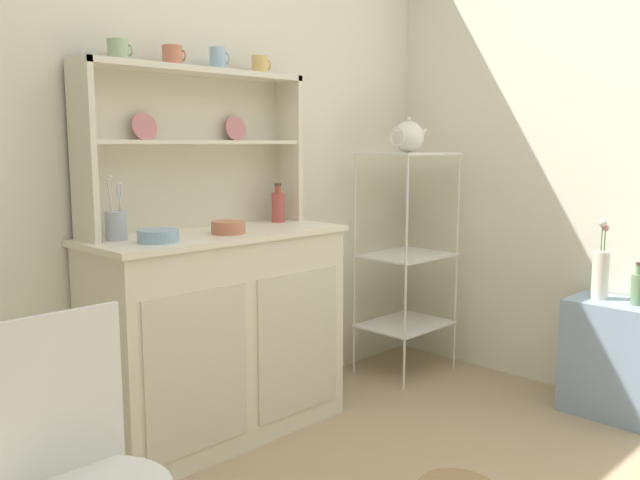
{
  "coord_description": "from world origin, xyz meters",
  "views": [
    {
      "loc": [
        -1.59,
        -0.85,
        1.24
      ],
      "look_at": [
        0.39,
        1.12,
        0.83
      ],
      "focal_mm": 37.36,
      "sensor_mm": 36.0,
      "label": 1
    }
  ],
  "objects_px": {
    "hutch_shelf_unit": "(192,136)",
    "bowl_mixing_large": "(158,236)",
    "wire_chair": "(79,459)",
    "cup_sage_0": "(118,50)",
    "bakers_rack": "(407,242)",
    "jam_bottle": "(278,206)",
    "flower_vase": "(601,271)",
    "hutch_cabinet": "(220,332)",
    "oil_bottle": "(638,288)",
    "utensil_jar": "(116,225)",
    "side_shelf_blue": "(622,360)",
    "porcelain_teapot": "(408,137)"
  },
  "relations": [
    {
      "from": "bakers_rack",
      "to": "porcelain_teapot",
      "type": "bearing_deg",
      "value": 180.0
    },
    {
      "from": "hutch_cabinet",
      "to": "bakers_rack",
      "type": "xyz_separation_m",
      "value": [
        1.19,
        -0.07,
        0.26
      ]
    },
    {
      "from": "side_shelf_blue",
      "to": "wire_chair",
      "type": "xyz_separation_m",
      "value": [
        -2.39,
        0.33,
        0.25
      ]
    },
    {
      "from": "bakers_rack",
      "to": "jam_bottle",
      "type": "distance_m",
      "value": 0.83
    },
    {
      "from": "flower_vase",
      "to": "side_shelf_blue",
      "type": "bearing_deg",
      "value": -89.74
    },
    {
      "from": "bowl_mixing_large",
      "to": "oil_bottle",
      "type": "height_order",
      "value": "bowl_mixing_large"
    },
    {
      "from": "cup_sage_0",
      "to": "jam_bottle",
      "type": "xyz_separation_m",
      "value": [
        0.76,
        -0.04,
        -0.63
      ]
    },
    {
      "from": "utensil_jar",
      "to": "jam_bottle",
      "type": "bearing_deg",
      "value": 0.61
    },
    {
      "from": "hutch_cabinet",
      "to": "oil_bottle",
      "type": "bearing_deg",
      "value": -40.34
    },
    {
      "from": "bowl_mixing_large",
      "to": "utensil_jar",
      "type": "height_order",
      "value": "utensil_jar"
    },
    {
      "from": "hutch_shelf_unit",
      "to": "utensil_jar",
      "type": "bearing_deg",
      "value": -168.11
    },
    {
      "from": "hutch_shelf_unit",
      "to": "flower_vase",
      "type": "height_order",
      "value": "hutch_shelf_unit"
    },
    {
      "from": "cup_sage_0",
      "to": "flower_vase",
      "type": "distance_m",
      "value": 2.28
    },
    {
      "from": "bakers_rack",
      "to": "oil_bottle",
      "type": "xyz_separation_m",
      "value": [
        0.21,
        -1.12,
        -0.11
      ]
    },
    {
      "from": "bakers_rack",
      "to": "utensil_jar",
      "type": "xyz_separation_m",
      "value": [
        -1.6,
        0.14,
        0.22
      ]
    },
    {
      "from": "wire_chair",
      "to": "utensil_jar",
      "type": "height_order",
      "value": "utensil_jar"
    },
    {
      "from": "hutch_cabinet",
      "to": "flower_vase",
      "type": "distance_m",
      "value": 1.74
    },
    {
      "from": "hutch_cabinet",
      "to": "flower_vase",
      "type": "bearing_deg",
      "value": -36.11
    },
    {
      "from": "cup_sage_0",
      "to": "porcelain_teapot",
      "type": "bearing_deg",
      "value": -7.04
    },
    {
      "from": "hutch_shelf_unit",
      "to": "bakers_rack",
      "type": "height_order",
      "value": "hutch_shelf_unit"
    },
    {
      "from": "bowl_mixing_large",
      "to": "flower_vase",
      "type": "distance_m",
      "value": 1.98
    },
    {
      "from": "hutch_cabinet",
      "to": "bowl_mixing_large",
      "type": "bearing_deg",
      "value": -167.24
    },
    {
      "from": "hutch_cabinet",
      "to": "oil_bottle",
      "type": "distance_m",
      "value": 1.84
    },
    {
      "from": "hutch_cabinet",
      "to": "cup_sage_0",
      "type": "relative_size",
      "value": 12.01
    },
    {
      "from": "hutch_cabinet",
      "to": "side_shelf_blue",
      "type": "xyz_separation_m",
      "value": [
        1.4,
        -1.14,
        -0.18
      ]
    },
    {
      "from": "bakers_rack",
      "to": "hutch_shelf_unit",
      "type": "bearing_deg",
      "value": 169.0
    },
    {
      "from": "side_shelf_blue",
      "to": "wire_chair",
      "type": "distance_m",
      "value": 2.43
    },
    {
      "from": "hutch_shelf_unit",
      "to": "utensil_jar",
      "type": "xyz_separation_m",
      "value": [
        -0.41,
        -0.09,
        -0.33
      ]
    },
    {
      "from": "jam_bottle",
      "to": "hutch_cabinet",
      "type": "bearing_deg",
      "value": -168.12
    },
    {
      "from": "flower_vase",
      "to": "bowl_mixing_large",
      "type": "bearing_deg",
      "value": 151.21
    },
    {
      "from": "bowl_mixing_large",
      "to": "wire_chair",
      "type": "bearing_deg",
      "value": -132.71
    },
    {
      "from": "wire_chair",
      "to": "bowl_mixing_large",
      "type": "bearing_deg",
      "value": 52.76
    },
    {
      "from": "hutch_cabinet",
      "to": "wire_chair",
      "type": "distance_m",
      "value": 1.28
    },
    {
      "from": "hutch_shelf_unit",
      "to": "bowl_mixing_large",
      "type": "bearing_deg",
      "value": -143.78
    },
    {
      "from": "hutch_shelf_unit",
      "to": "flower_vase",
      "type": "distance_m",
      "value": 1.93
    },
    {
      "from": "bowl_mixing_large",
      "to": "cup_sage_0",
      "type": "bearing_deg",
      "value": 96.77
    },
    {
      "from": "jam_bottle",
      "to": "flower_vase",
      "type": "distance_m",
      "value": 1.51
    },
    {
      "from": "flower_vase",
      "to": "cup_sage_0",
      "type": "bearing_deg",
      "value": 146.8
    },
    {
      "from": "oil_bottle",
      "to": "side_shelf_blue",
      "type": "bearing_deg",
      "value": 90.0
    },
    {
      "from": "wire_chair",
      "to": "cup_sage_0",
      "type": "distance_m",
      "value": 1.55
    },
    {
      "from": "hutch_shelf_unit",
      "to": "cup_sage_0",
      "type": "height_order",
      "value": "cup_sage_0"
    },
    {
      "from": "bowl_mixing_large",
      "to": "jam_bottle",
      "type": "xyz_separation_m",
      "value": [
        0.73,
        0.16,
        0.05
      ]
    },
    {
      "from": "wire_chair",
      "to": "jam_bottle",
      "type": "relative_size",
      "value": 4.71
    },
    {
      "from": "hutch_cabinet",
      "to": "porcelain_teapot",
      "type": "bearing_deg",
      "value": -3.24
    },
    {
      "from": "bowl_mixing_large",
      "to": "porcelain_teapot",
      "type": "bearing_deg",
      "value": 0.23
    },
    {
      "from": "jam_bottle",
      "to": "wire_chair",
      "type": "bearing_deg",
      "value": -147.7
    },
    {
      "from": "wire_chair",
      "to": "bowl_mixing_large",
      "type": "relative_size",
      "value": 5.58
    },
    {
      "from": "wire_chair",
      "to": "porcelain_teapot",
      "type": "distance_m",
      "value": 2.43
    },
    {
      "from": "cup_sage_0",
      "to": "wire_chair",
      "type": "bearing_deg",
      "value": -125.11
    },
    {
      "from": "hutch_shelf_unit",
      "to": "bowl_mixing_large",
      "type": "relative_size",
      "value": 6.8
    }
  ]
}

